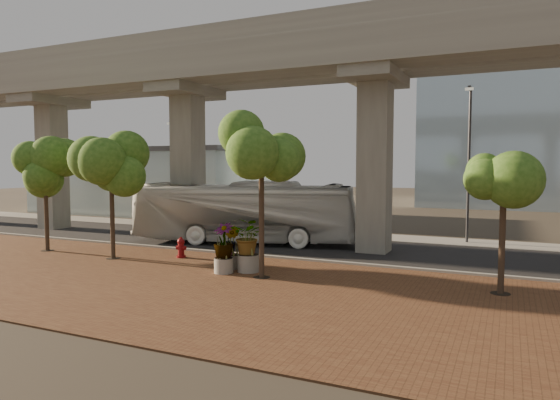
% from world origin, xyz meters
% --- Properties ---
extents(ground, '(160.00, 160.00, 0.00)m').
position_xyz_m(ground, '(0.00, 0.00, 0.00)').
color(ground, '#3C352B').
rests_on(ground, ground).
extents(brick_plaza, '(70.00, 13.00, 0.06)m').
position_xyz_m(brick_plaza, '(0.00, -8.00, 0.03)').
color(brick_plaza, brown).
rests_on(brick_plaza, ground).
extents(asphalt_road, '(90.00, 8.00, 0.04)m').
position_xyz_m(asphalt_road, '(0.00, 2.00, 0.02)').
color(asphalt_road, black).
rests_on(asphalt_road, ground).
extents(curb_strip, '(70.00, 0.25, 0.16)m').
position_xyz_m(curb_strip, '(0.00, -2.00, 0.08)').
color(curb_strip, '#9E9B93').
rests_on(curb_strip, ground).
extents(far_sidewalk, '(90.00, 3.00, 0.06)m').
position_xyz_m(far_sidewalk, '(0.00, 7.50, 0.03)').
color(far_sidewalk, '#9E9B93').
rests_on(far_sidewalk, ground).
extents(transit_viaduct, '(72.00, 5.60, 12.40)m').
position_xyz_m(transit_viaduct, '(0.00, 2.00, 7.29)').
color(transit_viaduct, gray).
rests_on(transit_viaduct, ground).
extents(station_pavilion, '(23.00, 13.00, 6.30)m').
position_xyz_m(station_pavilion, '(-20.00, 16.00, 3.22)').
color(station_pavilion, silver).
rests_on(station_pavilion, ground).
extents(transit_bus, '(13.61, 5.97, 3.69)m').
position_xyz_m(transit_bus, '(-1.75, 1.71, 1.85)').
color(transit_bus, silver).
rests_on(transit_bus, ground).
extents(fire_hydrant, '(0.52, 0.46, 1.03)m').
position_xyz_m(fire_hydrant, '(-2.32, -3.89, 0.56)').
color(fire_hydrant, maroon).
rests_on(fire_hydrant, ground).
extents(planter_front, '(2.13, 2.13, 2.34)m').
position_xyz_m(planter_front, '(2.35, -5.41, 1.48)').
color(planter_front, gray).
rests_on(planter_front, ground).
extents(planter_right, '(2.01, 2.01, 2.15)m').
position_xyz_m(planter_right, '(1.50, -6.08, 1.36)').
color(planter_right, '#A49F94').
rests_on(planter_right, ground).
extents(planter_left, '(1.78, 1.78, 1.95)m').
position_xyz_m(planter_left, '(1.34, -5.18, 1.25)').
color(planter_left, '#ACA79B').
rests_on(planter_left, ground).
extents(street_tree_far_west, '(3.48, 3.48, 5.89)m').
position_xyz_m(street_tree_far_west, '(-10.11, -5.28, 4.34)').
color(street_tree_far_west, '#4D3A2C').
rests_on(street_tree_far_west, ground).
extents(street_tree_near_west, '(3.50, 3.50, 6.08)m').
position_xyz_m(street_tree_near_west, '(-5.21, -5.55, 4.53)').
color(street_tree_near_west, '#4D3A2C').
rests_on(street_tree_near_west, ground).
extents(street_tree_near_east, '(3.93, 3.93, 7.23)m').
position_xyz_m(street_tree_near_east, '(3.38, -6.18, 5.48)').
color(street_tree_near_east, '#4D3A2C').
rests_on(street_tree_near_east, ground).
extents(street_tree_far_east, '(3.08, 3.08, 5.85)m').
position_xyz_m(street_tree_far_east, '(12.38, -4.87, 4.49)').
color(street_tree_far_east, '#4D3A2C').
rests_on(street_tree_far_east, ground).
extents(streetlamp_west, '(0.38, 1.13, 7.77)m').
position_xyz_m(streetlamp_west, '(-9.47, 5.64, 4.54)').
color(streetlamp_west, '#2A2B2F').
rests_on(streetlamp_west, ground).
extents(streetlamp_east, '(0.45, 1.33, 9.18)m').
position_xyz_m(streetlamp_east, '(10.31, 7.37, 5.36)').
color(streetlamp_east, '#2F2F34').
rests_on(streetlamp_east, ground).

